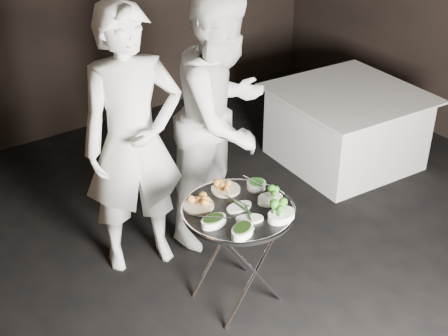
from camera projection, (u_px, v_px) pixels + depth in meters
floor at (298, 334)px, 3.98m from camera, size 6.00×7.00×0.05m
tray_stand at (238, 251)px, 4.03m from camera, size 0.48×0.41×0.71m
serving_tray at (238, 210)px, 3.87m from camera, size 0.71×0.71×0.04m
potato_plate_a at (198, 203)px, 3.87m from camera, size 0.20×0.20×0.07m
potato_plate_b at (226, 186)px, 4.03m from camera, size 0.19×0.19×0.07m
greens_bowl at (256, 184)px, 4.06m from camera, size 0.13×0.13×0.07m
asparagus_plate_a at (239, 206)px, 3.86m from camera, size 0.18×0.10×0.04m
asparagus_plate_b at (250, 218)px, 3.75m from camera, size 0.19×0.16×0.03m
spinach_bowl_a at (214, 220)px, 3.70m from camera, size 0.17×0.11×0.07m
spinach_bowl_b at (242, 230)px, 3.62m from camera, size 0.20×0.17×0.07m
broccoli_bowl_a at (270, 198)px, 3.91m from camera, size 0.19×0.16×0.07m
broccoli_bowl_b at (281, 214)px, 3.75m from camera, size 0.19×0.14×0.08m
serving_utensils at (234, 196)px, 3.90m from camera, size 0.59×0.43×0.01m
waiter_left at (133, 142)px, 4.15m from camera, size 0.78×0.61×1.91m
waiter_right at (223, 117)px, 4.49m from camera, size 1.11×0.99×1.91m
dining_table at (346, 127)px, 5.70m from camera, size 1.21×1.21×0.69m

